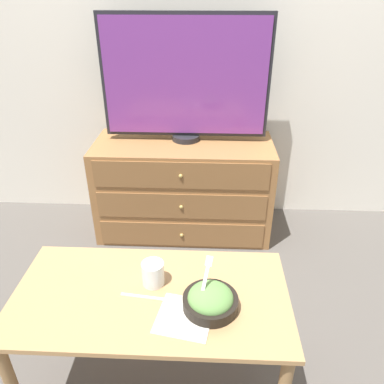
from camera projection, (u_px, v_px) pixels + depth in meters
The scene contains 9 objects.
ground_plane at pixel (204, 207), 2.87m from camera, with size 12.00×12.00×0.00m, color #56514C.
wall_back at pixel (207, 21), 2.25m from camera, with size 12.00×0.05×2.60m.
dresser at pixel (184, 188), 2.48m from camera, with size 1.12×0.50×0.63m.
tv at pixel (185, 79), 2.19m from camera, with size 0.99×0.17×0.74m.
coffee_table at pixel (152, 307), 1.43m from camera, with size 1.03×0.53×0.49m.
takeout_bowl at pixel (210, 300), 1.32m from camera, with size 0.20×0.20×0.18m.
drink_cup at pixel (153, 275), 1.43m from camera, with size 0.09×0.09×0.10m.
napkin at pixel (185, 317), 1.30m from camera, with size 0.22×0.22×0.00m.
knife at pixel (145, 297), 1.38m from camera, with size 0.19×0.03×0.01m.
Camera 1 is at (0.02, -2.44, 1.51)m, focal length 35.00 mm.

